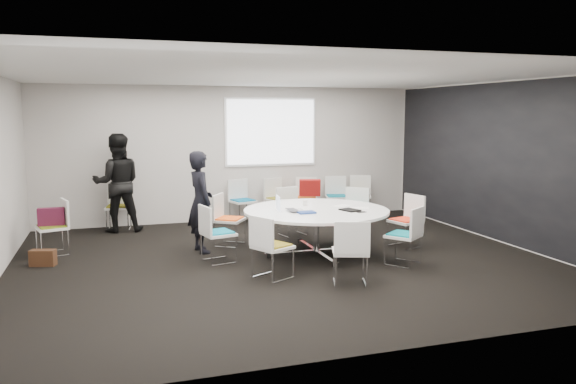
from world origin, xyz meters
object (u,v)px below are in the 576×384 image
object	(u,v)px
chair_ring_e	(218,245)
chair_ring_g	(350,264)
chair_ring_a	(406,231)
chair_back_b	(278,207)
chair_ring_c	(292,221)
chair_person_back	(119,216)
person_back	(117,183)
laptop	(296,210)
chair_spare_left	(54,238)
chair_back_a	(243,209)
maroon_bag	(51,217)
chair_ring_h	(404,247)
chair_ring_f	(272,259)
chair_ring_b	(353,221)
person_main	(200,202)
brown_bag	(43,258)
chair_ring_d	(229,230)
conference_table	(316,220)
chair_back_d	(336,204)
cup	(305,203)
chair_back_c	(306,206)
chair_back_e	(360,203)

from	to	relation	value
chair_ring_e	chair_ring_g	world-z (taller)	same
chair_ring_a	chair_back_b	distance (m)	3.25
chair_ring_c	chair_ring_g	distance (m)	3.11
chair_ring_a	chair_person_back	bearing A→B (deg)	41.36
person_back	laptop	xyz separation A→B (m)	(2.62, -2.85, -0.19)
chair_spare_left	chair_person_back	bearing A→B (deg)	-47.29
chair_ring_a	chair_back_a	size ratio (longest dim) A/B	1.00
maroon_bag	chair_ring_h	bearing A→B (deg)	-23.87
chair_ring_a	chair_ring_f	size ratio (longest dim) A/B	1.00
chair_ring_e	chair_person_back	size ratio (longest dim) A/B	1.00
chair_ring_b	person_main	world-z (taller)	person_main
person_back	chair_ring_c	bearing A→B (deg)	155.85
person_main	brown_bag	size ratio (longest dim) A/B	4.58
chair_back_b	chair_ring_d	bearing A→B (deg)	33.25
chair_back_a	person_back	world-z (taller)	person_back
chair_back_b	chair_ring_a	bearing A→B (deg)	94.94
chair_ring_g	laptop	xyz separation A→B (m)	(-0.23, 1.59, 0.47)
chair_person_back	brown_bag	bearing A→B (deg)	73.92
conference_table	chair_back_d	xyz separation A→B (m)	(1.57, 2.92, -0.27)
person_back	cup	size ratio (longest dim) A/B	20.79
chair_back_c	laptop	bearing A→B (deg)	85.57
chair_ring_g	person_back	xyz separation A→B (m)	(-2.84, 4.44, 0.66)
chair_ring_f	chair_ring_h	xyz separation A→B (m)	(2.07, 0.08, 0.00)
chair_ring_e	chair_ring_g	distance (m)	2.19
cup	chair_spare_left	bearing A→B (deg)	168.03
person_main	laptop	bearing A→B (deg)	-129.29
chair_back_c	person_back	size ratio (longest dim) A/B	0.47
maroon_bag	brown_bag	bearing A→B (deg)	-97.31
chair_spare_left	maroon_bag	world-z (taller)	chair_spare_left
chair_person_back	brown_bag	distance (m)	2.64
chair_ring_h	chair_spare_left	distance (m)	5.50
maroon_bag	brown_bag	xyz separation A→B (m)	(-0.08, -0.66, -0.50)
chair_ring_a	chair_spare_left	world-z (taller)	same
person_main	laptop	size ratio (longest dim) A/B	4.66
chair_back_a	chair_spare_left	size ratio (longest dim) A/B	1.00
chair_ring_b	person_main	size ratio (longest dim) A/B	0.53
chair_ring_e	person_back	world-z (taller)	person_back
chair_back_e	chair_ring_b	bearing A→B (deg)	85.66
conference_table	chair_ring_b	bearing A→B (deg)	42.91
chair_back_b	chair_back_d	size ratio (longest dim) A/B	1.00
chair_ring_e	chair_spare_left	size ratio (longest dim) A/B	1.00
laptop	chair_ring_d	bearing A→B (deg)	38.83
chair_ring_a	chair_person_back	xyz separation A→B (m)	(-4.59, 2.96, 0.00)
chair_ring_c	chair_spare_left	bearing A→B (deg)	-9.98
chair_ring_a	chair_ring_h	distance (m)	1.16
chair_ring_g	chair_person_back	distance (m)	5.41
chair_ring_b	chair_ring_g	world-z (taller)	same
person_back	maroon_bag	bearing A→B (deg)	55.86
chair_ring_a	laptop	bearing A→B (deg)	75.91
brown_bag	chair_back_d	bearing A→B (deg)	22.47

